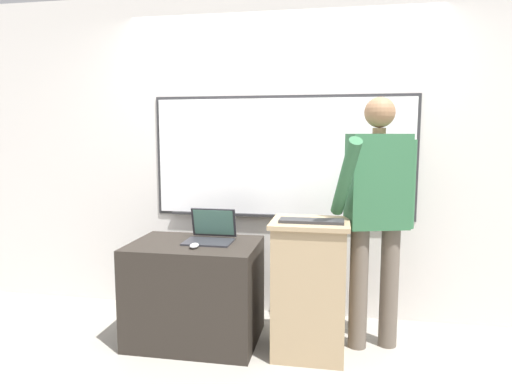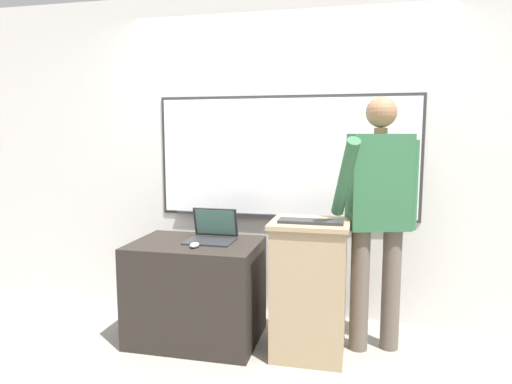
{
  "view_description": "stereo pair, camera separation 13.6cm",
  "coord_description": "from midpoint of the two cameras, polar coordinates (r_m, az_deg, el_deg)",
  "views": [
    {
      "loc": [
        0.5,
        -2.65,
        1.53
      ],
      "look_at": [
        -0.07,
        0.4,
        1.13
      ],
      "focal_mm": 32.0,
      "sensor_mm": 36.0,
      "label": 1
    },
    {
      "loc": [
        0.63,
        -2.62,
        1.53
      ],
      "look_at": [
        -0.07,
        0.4,
        1.13
      ],
      "focal_mm": 32.0,
      "sensor_mm": 36.0,
      "label": 2
    }
  ],
  "objects": [
    {
      "name": "ground_plane",
      "position": [
        3.1,
        0.85,
        -22.22
      ],
      "size": [
        30.0,
        30.0,
        0.0
      ],
      "primitive_type": "plane",
      "color": "gray"
    },
    {
      "name": "person_presenter",
      "position": [
        3.26,
        16.19,
        -1.75
      ],
      "size": [
        0.59,
        0.64,
        1.78
      ],
      "rotation": [
        0.0,
        0.0,
        0.28
      ],
      "color": "brown",
      "rests_on": "ground_plane"
    },
    {
      "name": "wireless_keyboard",
      "position": [
        3.04,
        8.14,
        -3.67
      ],
      "size": [
        0.43,
        0.14,
        0.02
      ],
      "color": "#2D2D30",
      "rests_on": "lectern_podium"
    },
    {
      "name": "computer_mouse_by_laptop",
      "position": [
        3.22,
        -6.49,
        -6.61
      ],
      "size": [
        0.06,
        0.1,
        0.03
      ],
      "color": "#BCBCC1",
      "rests_on": "side_desk"
    },
    {
      "name": "laptop",
      "position": [
        3.42,
        -4.32,
        -4.94
      ],
      "size": [
        0.35,
        0.31,
        0.23
      ],
      "color": "#28282D",
      "rests_on": "side_desk"
    },
    {
      "name": "lectern_podium",
      "position": [
        3.22,
        7.88,
        -11.86
      ],
      "size": [
        0.53,
        0.46,
        0.94
      ],
      "color": "tan",
      "rests_on": "ground_plane"
    },
    {
      "name": "back_wall",
      "position": [
        3.83,
        4.52,
        4.41
      ],
      "size": [
        6.4,
        0.17,
        2.67
      ],
      "color": "silver",
      "rests_on": "ground_plane"
    },
    {
      "name": "side_desk",
      "position": [
        3.48,
        -6.33,
        -12.18
      ],
      "size": [
        0.92,
        0.66,
        0.74
      ],
      "color": "#28231E",
      "rests_on": "ground_plane"
    }
  ]
}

